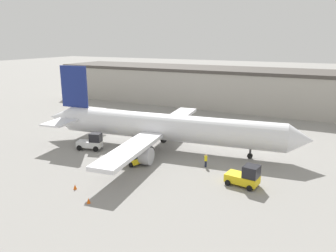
{
  "coord_description": "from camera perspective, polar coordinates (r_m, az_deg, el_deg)",
  "views": [
    {
      "loc": [
        19.9,
        -39.79,
        15.19
      ],
      "look_at": [
        0.0,
        0.0,
        3.39
      ],
      "focal_mm": 35.0,
      "sensor_mm": 36.0,
      "label": 1
    }
  ],
  "objects": [
    {
      "name": "ground_plane",
      "position": [
        47.01,
        0.0,
        -4.0
      ],
      "size": [
        400.0,
        400.0,
        0.0
      ],
      "primitive_type": "plane",
      "color": "gray"
    },
    {
      "name": "terminal_building",
      "position": [
        79.08,
        7.84,
        6.87
      ],
      "size": [
        79.23,
        15.16,
        8.76
      ],
      "color": "#ADA89E",
      "rests_on": "ground_plane"
    },
    {
      "name": "airplane",
      "position": [
        46.42,
        -1.13,
        -0.21
      ],
      "size": [
        39.14,
        31.63,
        11.38
      ],
      "rotation": [
        0.0,
        0.0,
        0.12
      ],
      "color": "white",
      "rests_on": "ground_plane"
    },
    {
      "name": "ground_crew_worker",
      "position": [
        40.54,
        6.6,
        -5.91
      ],
      "size": [
        0.36,
        0.36,
        1.66
      ],
      "rotation": [
        0.0,
        0.0,
        3.2
      ],
      "color": "#1E2338",
      "rests_on": "ground_plane"
    },
    {
      "name": "baggage_tug",
      "position": [
        36.14,
        13.3,
        -8.54
      ],
      "size": [
        3.66,
        2.5,
        2.42
      ],
      "rotation": [
        0.0,
        0.0,
        -0.13
      ],
      "color": "yellow",
      "rests_on": "ground_plane"
    },
    {
      "name": "belt_loader_truck",
      "position": [
        41.45,
        -6.4,
        -5.25
      ],
      "size": [
        3.79,
        2.78,
        2.12
      ],
      "rotation": [
        0.0,
        0.0,
        -0.38
      ],
      "color": "yellow",
      "rests_on": "ground_plane"
    },
    {
      "name": "pushback_tug",
      "position": [
        47.63,
        -13.17,
        -2.74
      ],
      "size": [
        3.79,
        2.55,
        2.44
      ],
      "rotation": [
        0.0,
        0.0,
        0.27
      ],
      "color": "silver",
      "rests_on": "ground_plane"
    },
    {
      "name": "safety_cone_near",
      "position": [
        32.97,
        -13.67,
        -12.5
      ],
      "size": [
        0.36,
        0.36,
        0.55
      ],
      "color": "#EF590F",
      "rests_on": "ground_plane"
    },
    {
      "name": "safety_cone_far",
      "position": [
        36.12,
        -15.89,
        -10.14
      ],
      "size": [
        0.36,
        0.36,
        0.55
      ],
      "color": "#EF590F",
      "rests_on": "ground_plane"
    }
  ]
}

